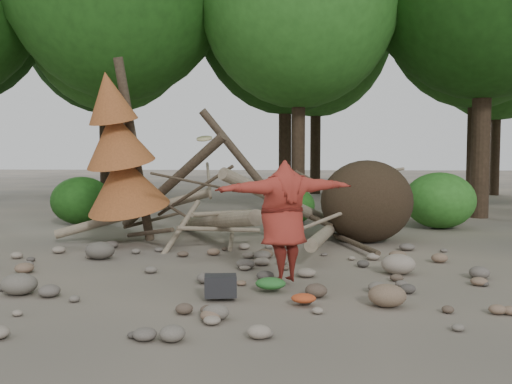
{
  "coord_description": "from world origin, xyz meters",
  "views": [
    {
      "loc": [
        0.82,
        -9.45,
        2.17
      ],
      "look_at": [
        0.12,
        1.5,
        1.4
      ],
      "focal_mm": 40.0,
      "sensor_mm": 36.0,
      "label": 1
    }
  ],
  "objects": [
    {
      "name": "deadfall_pile",
      "position": [
        2.02,
        4.24,
        0.95
      ],
      "size": [
        8.55,
        5.24,
        3.3
      ],
      "color": "#332619",
      "rests_on": "ground"
    },
    {
      "name": "ground",
      "position": [
        0.0,
        0.0,
        0.0
      ],
      "size": [
        120.0,
        120.0,
        0.0
      ],
      "primitive_type": "plane",
      "color": "#514C44",
      "rests_on": "ground"
    },
    {
      "name": "cloth_green",
      "position": [
        0.49,
        -0.76,
        0.09
      ],
      "size": [
        0.47,
        0.39,
        0.18
      ],
      "primitive_type": "ellipsoid",
      "color": "#29672A",
      "rests_on": "ground"
    },
    {
      "name": "bush_right",
      "position": [
        5.0,
        7.0,
        0.8
      ],
      "size": [
        2.0,
        2.0,
        1.6
      ],
      "primitive_type": "ellipsoid",
      "color": "#327A26",
      "rests_on": "ground"
    },
    {
      "name": "boulder_mid_right",
      "position": [
        2.7,
        0.7,
        0.18
      ],
      "size": [
        0.6,
        0.54,
        0.36
      ],
      "primitive_type": "ellipsoid",
      "color": "gray",
      "rests_on": "ground"
    },
    {
      "name": "boulder_mid_left",
      "position": [
        -3.07,
        1.76,
        0.18
      ],
      "size": [
        0.6,
        0.54,
        0.36
      ],
      "primitive_type": "ellipsoid",
      "color": "#59534B",
      "rests_on": "ground"
    },
    {
      "name": "boulder_front_right",
      "position": [
        2.16,
        -1.47,
        0.16
      ],
      "size": [
        0.53,
        0.48,
        0.32
      ],
      "primitive_type": "ellipsoid",
      "color": "brown",
      "rests_on": "ground"
    },
    {
      "name": "frisbee_thrower",
      "position": [
        0.68,
        -0.3,
        1.06
      ],
      "size": [
        2.62,
        1.71,
        2.36
      ],
      "color": "maroon",
      "rests_on": "ground"
    },
    {
      "name": "bush_left",
      "position": [
        -5.5,
        7.2,
        0.72
      ],
      "size": [
        1.8,
        1.8,
        1.44
      ],
      "primitive_type": "ellipsoid",
      "color": "#1D5115",
      "rests_on": "ground"
    },
    {
      "name": "boulder_front_left",
      "position": [
        -3.32,
        -1.16,
        0.16
      ],
      "size": [
        0.55,
        0.49,
        0.33
      ],
      "primitive_type": "ellipsoid",
      "color": "#676055",
      "rests_on": "ground"
    },
    {
      "name": "backpack",
      "position": [
        -0.22,
        -1.27,
        0.16
      ],
      "size": [
        0.51,
        0.37,
        0.31
      ],
      "primitive_type": "cube",
      "rotation": [
        0.0,
        0.0,
        0.14
      ],
      "color": "black",
      "rests_on": "ground"
    },
    {
      "name": "bush_mid",
      "position": [
        0.8,
        7.8,
        0.56
      ],
      "size": [
        1.4,
        1.4,
        1.12
      ],
      "primitive_type": "ellipsoid",
      "color": "#28671D",
      "rests_on": "ground"
    },
    {
      "name": "dead_conifer",
      "position": [
        -3.12,
        3.37,
        2.11
      ],
      "size": [
        2.06,
        2.16,
        4.35
      ],
      "color": "#4C3F30",
      "rests_on": "ground"
    },
    {
      "name": "cloth_orange",
      "position": [
        0.99,
        -1.53,
        0.06
      ],
      "size": [
        0.35,
        0.29,
        0.13
      ],
      "primitive_type": "ellipsoid",
      "color": "#A93F1D",
      "rests_on": "ground"
    }
  ]
}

